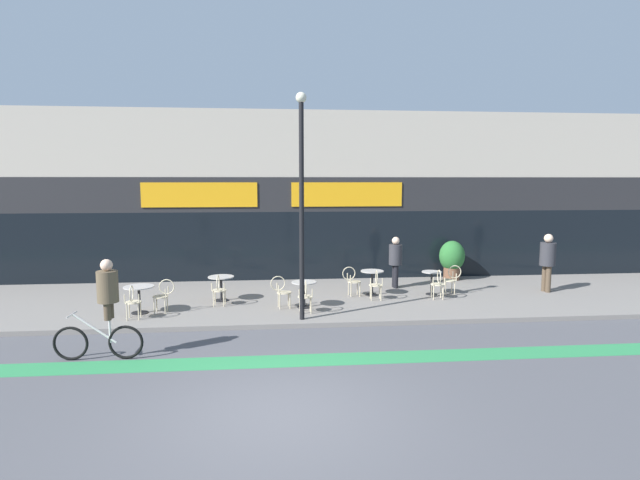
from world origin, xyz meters
TOP-DOWN VIEW (x-y plane):
  - ground_plane at (0.00, 0.00)m, footprint 120.00×120.00m
  - sidewalk_slab at (0.00, 7.25)m, footprint 40.00×5.50m
  - storefront_facade at (0.00, 11.97)m, footprint 40.00×4.06m
  - bike_lane_stripe at (0.00, 2.31)m, footprint 36.00×0.70m
  - bistro_table_0 at (-3.60, 5.88)m, footprint 0.78×0.78m
  - bistro_table_1 at (-1.59, 7.06)m, footprint 0.75×0.75m
  - bistro_table_2 at (0.77, 6.06)m, footprint 0.69×0.69m
  - bistro_table_3 at (2.93, 7.32)m, footprint 0.70×0.70m
  - bistro_table_4 at (4.77, 7.25)m, footprint 0.61×0.61m
  - cafe_chair_0_near at (-3.60, 5.25)m, footprint 0.43×0.59m
  - cafe_chair_0_side at (-2.98, 5.88)m, footprint 0.57×0.40m
  - cafe_chair_1_near at (-1.59, 6.43)m, footprint 0.42×0.58m
  - cafe_chair_2_near at (0.77, 5.44)m, footprint 0.40×0.57m
  - cafe_chair_2_side at (0.15, 6.06)m, footprint 0.60×0.45m
  - cafe_chair_3_near at (2.92, 6.69)m, footprint 0.44×0.59m
  - cafe_chair_3_side at (2.30, 7.31)m, footprint 0.59×0.44m
  - cafe_chair_4_near at (4.76, 6.63)m, footprint 0.44×0.59m
  - cafe_chair_4_side at (5.40, 7.25)m, footprint 0.59×0.42m
  - planter_pot at (6.20, 9.43)m, footprint 0.88×0.88m
  - lamp_post at (0.64, 4.89)m, footprint 0.26×0.26m
  - cyclist_0 at (-3.45, 2.75)m, footprint 1.79×0.48m
  - pedestrian_near_end at (8.50, 7.31)m, footprint 0.54×0.54m
  - pedestrian_far_end at (3.90, 8.33)m, footprint 0.46×0.46m

SIDE VIEW (x-z plane):
  - ground_plane at x=0.00m, z-range 0.00..0.00m
  - bike_lane_stripe at x=0.00m, z-range 0.00..0.01m
  - sidewalk_slab at x=0.00m, z-range 0.00..0.12m
  - bistro_table_4 at x=4.77m, z-range 0.27..0.99m
  - bistro_table_2 at x=0.77m, z-range 0.27..1.00m
  - cafe_chair_0_near at x=-3.60m, z-range 0.19..1.09m
  - cafe_chair_0_side at x=-2.98m, z-range 0.19..1.09m
  - cafe_chair_1_near at x=-1.59m, z-range 0.19..1.09m
  - cafe_chair_2_near at x=0.77m, z-range 0.19..1.09m
  - cafe_chair_2_side at x=0.15m, z-range 0.19..1.09m
  - cafe_chair_3_near at x=2.92m, z-range 0.19..1.09m
  - cafe_chair_3_side at x=2.30m, z-range 0.19..1.09m
  - cafe_chair_4_near at x=4.76m, z-range 0.19..1.09m
  - cafe_chair_4_side at x=5.40m, z-range 0.19..1.09m
  - bistro_table_1 at x=-1.59m, z-range 0.28..1.00m
  - bistro_table_0 at x=-3.60m, z-range 0.28..1.01m
  - bistro_table_3 at x=2.93m, z-range 0.28..1.05m
  - planter_pot at x=6.20m, z-range 0.19..1.57m
  - pedestrian_far_end at x=3.90m, z-range 0.28..1.95m
  - cyclist_0 at x=-3.45m, z-range 0.13..2.19m
  - pedestrian_near_end at x=8.50m, z-range 0.29..2.12m
  - storefront_facade at x=0.00m, z-range -0.02..6.01m
  - lamp_post at x=0.64m, z-range 0.53..6.13m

